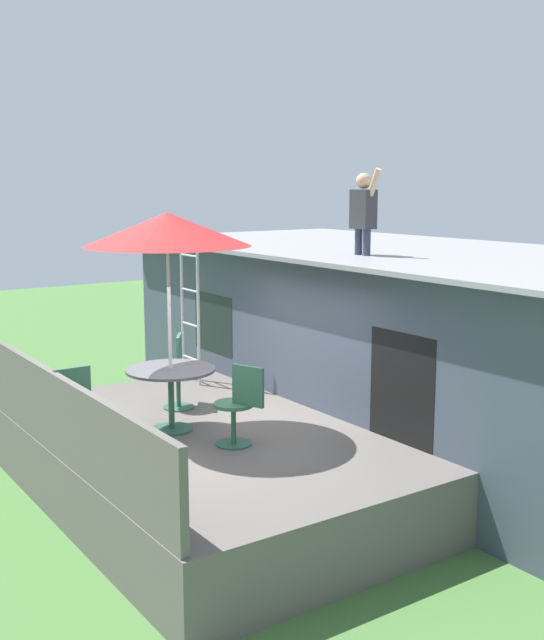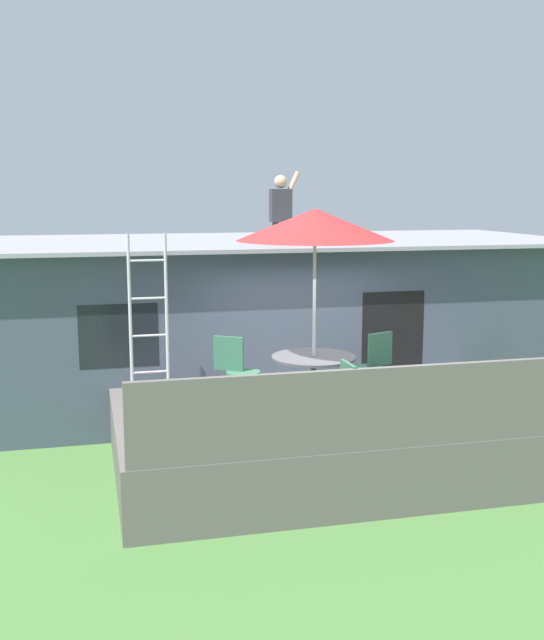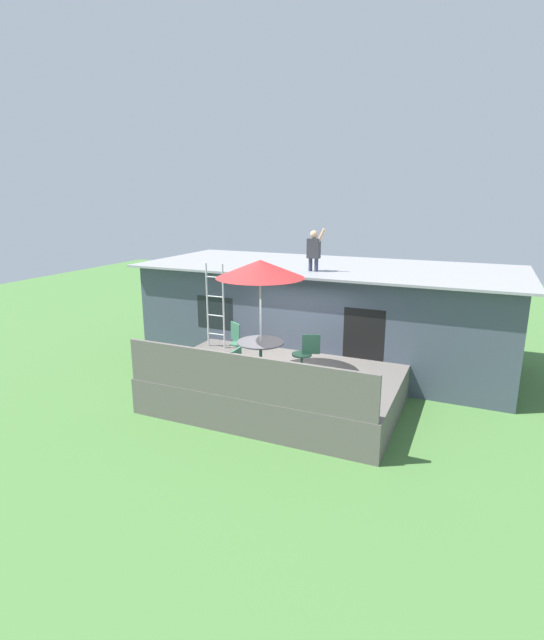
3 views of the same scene
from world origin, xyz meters
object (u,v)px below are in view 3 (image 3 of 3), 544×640
patio_chair_near (239,369)px  step_ladder (215,306)px  patio_chair_left (238,343)px  patio_umbrella (260,269)px  person_figure (314,248)px  patio_chair_right (305,355)px  patio_table (261,348)px

patio_chair_near → step_ladder: bearing=37.9°
step_ladder → patio_chair_left: step_ladder is taller
patio_umbrella → person_figure: bearing=84.1°
patio_chair_left → patio_chair_near: same height
patio_umbrella → patio_chair_right: (0.91, 0.36, -1.89)m
patio_umbrella → patio_chair_near: (0.02, -1.06, -1.89)m
patio_chair_left → patio_chair_right: size_ratio=1.00×
patio_table → patio_chair_right: patio_chair_right is taller
person_figure → patio_chair_right: bearing=-74.6°
step_ladder → patio_chair_near: step_ladder is taller
patio_chair_left → patio_chair_near: bearing=-28.8°
patio_chair_right → step_ladder: bearing=-39.9°
patio_chair_left → step_ladder: bearing=177.1°
patio_chair_right → patio_chair_near: bearing=36.5°
patio_chair_right → patio_chair_near: (-0.89, -1.41, 0.00)m
patio_table → patio_chair_left: patio_chair_left is taller
patio_umbrella → person_figure: (0.27, 2.67, 0.20)m
patio_table → person_figure: 3.33m
step_ladder → patio_chair_near: bearing=-50.8°
patio_chair_left → person_figure: bearing=95.0°
person_figure → patio_chair_right: person_figure is taller
person_figure → patio_chair_near: (-0.25, -3.72, -2.10)m
patio_umbrella → patio_chair_right: bearing=21.3°
patio_table → patio_umbrella: patio_umbrella is taller
person_figure → patio_chair_near: 4.28m
step_ladder → patio_chair_near: (1.92, -2.35, -0.64)m
step_ladder → person_figure: (2.17, 1.37, 1.45)m
patio_umbrella → step_ladder: (-1.90, 1.30, -1.25)m
step_ladder → person_figure: person_figure is taller
patio_umbrella → patio_chair_left: 2.14m
patio_table → patio_chair_near: bearing=-88.7°
patio_table → patio_umbrella: (0.00, 0.00, 1.76)m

